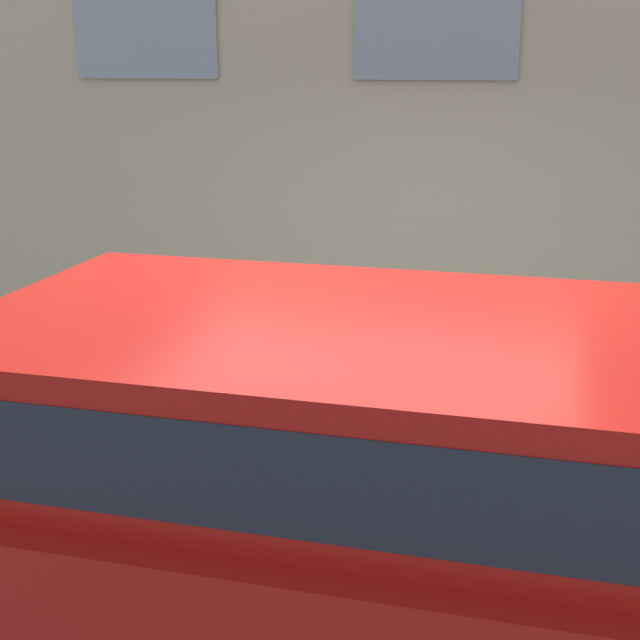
% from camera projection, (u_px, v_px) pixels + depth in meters
% --- Properties ---
extents(ground_plane, '(80.00, 80.00, 0.00)m').
position_uv_depth(ground_plane, '(353.00, 514.00, 5.27)').
color(ground_plane, '#38383A').
extents(sidewalk, '(2.91, 60.00, 0.16)m').
position_uv_depth(sidewalk, '(396.00, 412.00, 6.60)').
color(sidewalk, gray).
rests_on(sidewalk, ground_plane).
extents(fire_hydrant, '(0.36, 0.47, 0.84)m').
position_uv_depth(fire_hydrant, '(378.00, 401.00, 5.43)').
color(fire_hydrant, gold).
rests_on(fire_hydrant, sidewalk).
extents(person, '(0.27, 0.18, 1.13)m').
position_uv_depth(person, '(265.00, 343.00, 5.73)').
color(person, '#998466').
rests_on(person, sidewalk).
extents(parked_truck_red_near, '(2.02, 4.76, 1.62)m').
position_uv_depth(parked_truck_red_near, '(325.00, 470.00, 3.67)').
color(parked_truck_red_near, black).
rests_on(parked_truck_red_near, ground_plane).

